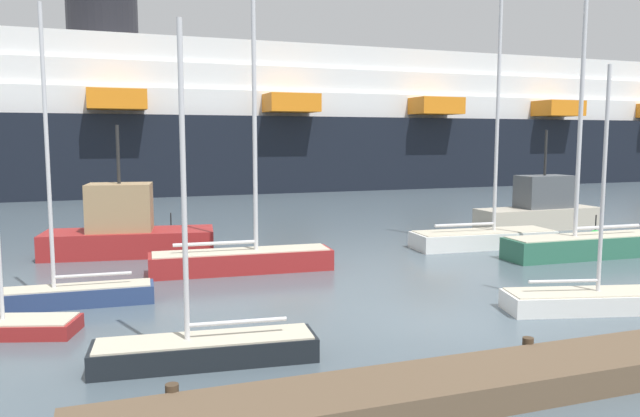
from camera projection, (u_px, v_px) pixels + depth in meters
name	position (u px, v px, depth m)	size (l,w,h in m)	color
ground_plane	(445.00, 324.00, 16.54)	(600.00, 600.00, 0.00)	#4C5B66
dock_pier	(558.00, 371.00, 12.44)	(18.91, 1.93, 0.69)	brown
sailboat_1	(242.00, 255.00, 22.96)	(6.88, 1.98, 13.08)	maroon
sailboat_2	(585.00, 298.00, 17.76)	(4.85, 2.49, 7.04)	white
sailboat_3	(586.00, 241.00, 25.74)	(7.34, 1.98, 13.06)	#2D6B51
sailboat_4	(68.00, 291.00, 18.29)	(4.97, 1.35, 8.82)	navy
sailboat_5	(205.00, 346.00, 13.65)	(5.04, 1.73, 7.50)	black
sailboat_6	(484.00, 235.00, 28.11)	(6.76, 2.35, 12.21)	white
fishing_boat_0	(126.00, 230.00, 26.22)	(7.33, 3.47, 5.54)	maroon
fishing_boat_1	(540.00, 210.00, 33.75)	(7.13, 2.24, 5.43)	#BCB29E
channel_buoy_0	(171.00, 233.00, 30.35)	(0.61, 0.61, 1.33)	green
channel_buoy_1	(595.00, 235.00, 29.80)	(0.55, 0.55, 1.28)	green
cruise_ship	(329.00, 125.00, 65.52)	(126.46, 21.28, 20.07)	black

